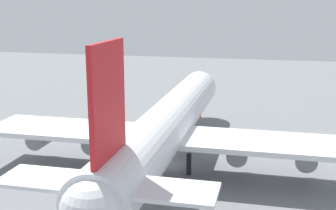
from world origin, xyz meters
name	(u,v)px	position (x,y,z in m)	size (l,w,h in m)	color
ground_plane	(168,165)	(0.00, 0.00, 0.00)	(250.65, 250.65, 0.00)	slate
cargo_airplane	(168,125)	(-0.11, 0.00, 6.26)	(62.66, 51.72, 20.35)	silver
safety_cone_nose	(200,116)	(28.20, -0.27, 0.41)	(0.57, 0.57, 0.82)	orange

